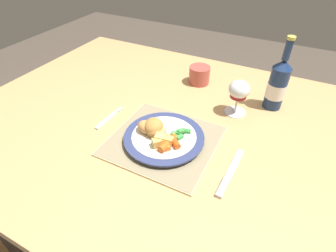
{
  "coord_description": "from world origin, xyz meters",
  "views": [
    {
      "loc": [
        0.25,
        -0.63,
        1.28
      ],
      "look_at": [
        -0.04,
        -0.07,
        0.78
      ],
      "focal_mm": 28.0,
      "sensor_mm": 36.0,
      "label": 1
    }
  ],
  "objects_px": {
    "dining_table": "(187,143)",
    "fork": "(108,119)",
    "wine_glass": "(239,91)",
    "dinner_plate": "(164,138)",
    "drinking_cup": "(199,75)",
    "bottle": "(278,85)",
    "table_knife": "(229,176)"
  },
  "relations": [
    {
      "from": "fork",
      "to": "wine_glass",
      "type": "height_order",
      "value": "wine_glass"
    },
    {
      "from": "fork",
      "to": "bottle",
      "type": "relative_size",
      "value": 0.53
    },
    {
      "from": "dining_table",
      "to": "fork",
      "type": "height_order",
      "value": "fork"
    },
    {
      "from": "wine_glass",
      "to": "fork",
      "type": "bearing_deg",
      "value": -147.32
    },
    {
      "from": "dinner_plate",
      "to": "wine_glass",
      "type": "distance_m",
      "value": 0.3
    },
    {
      "from": "dinner_plate",
      "to": "fork",
      "type": "bearing_deg",
      "value": 177.05
    },
    {
      "from": "dinner_plate",
      "to": "fork",
      "type": "xyz_separation_m",
      "value": [
        -0.22,
        0.01,
        -0.01
      ]
    },
    {
      "from": "table_knife",
      "to": "dining_table",
      "type": "bearing_deg",
      "value": 141.16
    },
    {
      "from": "fork",
      "to": "drinking_cup",
      "type": "height_order",
      "value": "drinking_cup"
    },
    {
      "from": "dining_table",
      "to": "wine_glass",
      "type": "relative_size",
      "value": 12.51
    },
    {
      "from": "table_knife",
      "to": "drinking_cup",
      "type": "xyz_separation_m",
      "value": [
        -0.26,
        0.43,
        0.03
      ]
    },
    {
      "from": "wine_glass",
      "to": "bottle",
      "type": "distance_m",
      "value": 0.15
    },
    {
      "from": "table_knife",
      "to": "dinner_plate",
      "type": "bearing_deg",
      "value": 168.75
    },
    {
      "from": "fork",
      "to": "wine_glass",
      "type": "relative_size",
      "value": 1.09
    },
    {
      "from": "dinner_plate",
      "to": "fork",
      "type": "height_order",
      "value": "dinner_plate"
    },
    {
      "from": "dining_table",
      "to": "table_knife",
      "type": "height_order",
      "value": "table_knife"
    },
    {
      "from": "fork",
      "to": "drinking_cup",
      "type": "bearing_deg",
      "value": 64.52
    },
    {
      "from": "dining_table",
      "to": "bottle",
      "type": "bearing_deg",
      "value": 48.24
    },
    {
      "from": "fork",
      "to": "wine_glass",
      "type": "distance_m",
      "value": 0.45
    },
    {
      "from": "dinner_plate",
      "to": "table_knife",
      "type": "xyz_separation_m",
      "value": [
        0.22,
        -0.04,
        -0.01
      ]
    },
    {
      "from": "dining_table",
      "to": "table_knife",
      "type": "xyz_separation_m",
      "value": [
        0.18,
        -0.14,
        0.08
      ]
    },
    {
      "from": "wine_glass",
      "to": "bottle",
      "type": "relative_size",
      "value": 0.49
    },
    {
      "from": "wine_glass",
      "to": "dining_table",
      "type": "bearing_deg",
      "value": -127.02
    },
    {
      "from": "drinking_cup",
      "to": "table_knife",
      "type": "bearing_deg",
      "value": -59.12
    },
    {
      "from": "drinking_cup",
      "to": "dining_table",
      "type": "bearing_deg",
      "value": -74.56
    },
    {
      "from": "dinner_plate",
      "to": "table_knife",
      "type": "height_order",
      "value": "dinner_plate"
    },
    {
      "from": "fork",
      "to": "bottle",
      "type": "xyz_separation_m",
      "value": [
        0.48,
        0.34,
        0.09
      ]
    },
    {
      "from": "dinner_plate",
      "to": "wine_glass",
      "type": "height_order",
      "value": "wine_glass"
    },
    {
      "from": "dining_table",
      "to": "bottle",
      "type": "xyz_separation_m",
      "value": [
        0.22,
        0.25,
        0.16
      ]
    },
    {
      "from": "dinner_plate",
      "to": "drinking_cup",
      "type": "relative_size",
      "value": 2.89
    },
    {
      "from": "drinking_cup",
      "to": "fork",
      "type": "bearing_deg",
      "value": -115.48
    },
    {
      "from": "table_knife",
      "to": "fork",
      "type": "bearing_deg",
      "value": 172.93
    }
  ]
}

